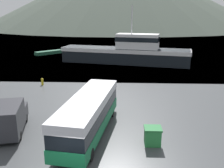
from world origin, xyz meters
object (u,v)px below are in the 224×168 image
tour_bus (89,113)px  delivery_van (9,118)px  storage_bin (153,136)px  fishing_boat (127,52)px  small_boat (49,52)px

tour_bus → delivery_van: size_ratio=1.87×
storage_bin → delivery_van: bearing=173.1°
delivery_van → storage_bin: delivery_van is taller
delivery_van → fishing_boat: (9.84, 29.78, 0.83)m
tour_bus → storage_bin: tour_bus is taller
delivery_van → storage_bin: 11.38m
tour_bus → fishing_boat: fishing_boat is taller
tour_bus → small_boat: tour_bus is taller
tour_bus → storage_bin: 5.22m
fishing_boat → storage_bin: size_ratio=18.56×
delivery_van → storage_bin: size_ratio=4.33×
delivery_van → fishing_boat: bearing=58.5°
tour_bus → small_boat: 42.56m
delivery_van → tour_bus: bearing=-11.7°
tour_bus → storage_bin: (4.87, -1.54, -1.06)m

